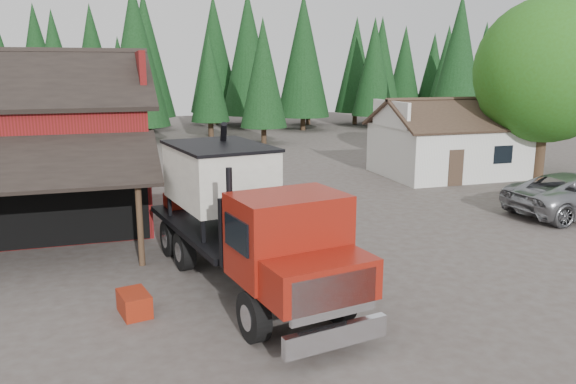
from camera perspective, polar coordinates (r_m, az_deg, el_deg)
name	(u,v)px	position (r m, az deg, el deg)	size (l,w,h in m)	color
ground	(324,269)	(18.36, 3.69, -7.78)	(120.00, 120.00, 0.00)	#473D37
farmhouse	(449,147)	(35.15, 16.07, 4.39)	(8.60, 6.42, 4.65)	silver
deciduous_tree	(548,76)	(34.89, 24.89, 10.67)	(8.00, 8.00, 10.20)	#382619
conifer_backdrop	(177,131)	(58.72, -11.22, 6.11)	(76.00, 16.00, 16.00)	black
near_pine_b	(263,73)	(47.64, -2.53, 11.99)	(3.96, 3.96, 10.40)	#382619
near_pine_c	(459,61)	(50.65, 16.95, 12.64)	(4.84, 4.84, 12.40)	#382619
near_pine_d	(136,55)	(50.10, -15.21, 13.32)	(5.28, 5.28, 13.40)	#382619
feed_truck	(242,214)	(16.48, -4.67, -2.24)	(4.54, 10.63, 4.65)	black
equip_box	(134,303)	(15.59, -15.35, -10.85)	(0.70, 1.10, 0.60)	maroon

